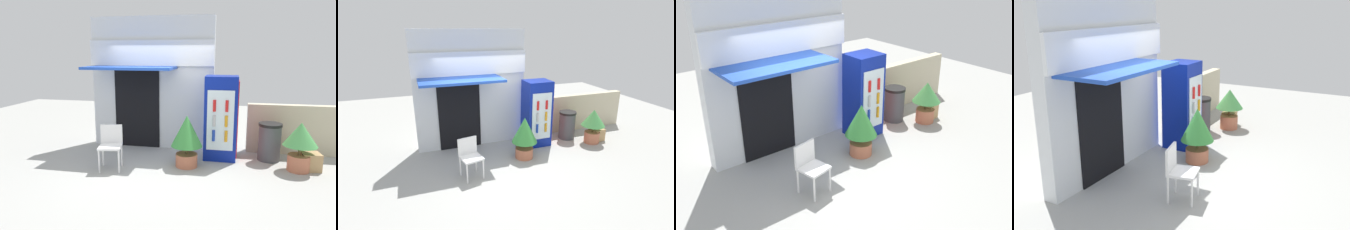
% 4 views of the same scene
% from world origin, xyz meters
% --- Properties ---
extents(ground, '(16.00, 16.00, 0.00)m').
position_xyz_m(ground, '(0.00, 0.00, 0.00)').
color(ground, '#A3A39E').
extents(storefront_building, '(2.99, 1.27, 3.16)m').
position_xyz_m(storefront_building, '(-0.32, 1.46, 1.62)').
color(storefront_building, silver).
rests_on(storefront_building, ground).
extents(drink_cooler, '(0.72, 0.66, 1.83)m').
position_xyz_m(drink_cooler, '(1.41, 0.87, 0.92)').
color(drink_cooler, navy).
rests_on(drink_cooler, ground).
extents(plastic_chair, '(0.52, 0.51, 0.88)m').
position_xyz_m(plastic_chair, '(-0.74, -0.20, 0.53)').
color(plastic_chair, white).
rests_on(plastic_chair, ground).
extents(potted_plant_near_shop, '(0.64, 0.64, 1.08)m').
position_xyz_m(potted_plant_near_shop, '(0.75, 0.20, 0.65)').
color(potted_plant_near_shop, '#BC6B4C').
rests_on(potted_plant_near_shop, ground).
extents(potted_plant_curbside, '(0.66, 0.66, 0.99)m').
position_xyz_m(potted_plant_curbside, '(2.97, 0.40, 0.62)').
color(potted_plant_curbside, '#BC6B4C').
rests_on(potted_plant_curbside, ground).
extents(trash_bin, '(0.50, 0.50, 0.83)m').
position_xyz_m(trash_bin, '(2.46, 0.94, 0.42)').
color(trash_bin, '#47474C').
rests_on(trash_bin, ground).
extents(stone_boundary_wall, '(2.77, 0.22, 1.15)m').
position_xyz_m(stone_boundary_wall, '(3.39, 1.52, 0.57)').
color(stone_boundary_wall, beige).
rests_on(stone_boundary_wall, ground).
extents(cardboard_box, '(0.39, 0.36, 0.36)m').
position_xyz_m(cardboard_box, '(3.21, 0.48, 0.18)').
color(cardboard_box, tan).
rests_on(cardboard_box, ground).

